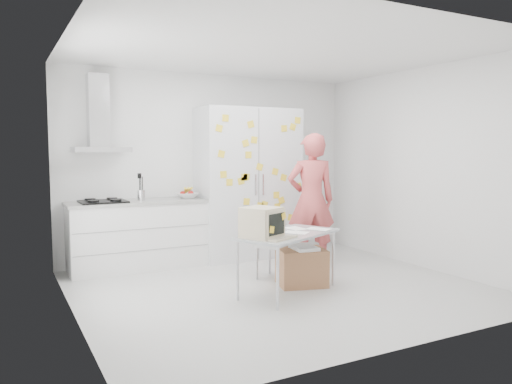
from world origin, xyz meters
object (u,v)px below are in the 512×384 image
desk (272,228)px  cardboard_box (302,266)px  person (311,200)px  chair (270,239)px

desk → cardboard_box: bearing=0.7°
person → chair: person is taller
person → desk: size_ratio=1.30×
chair → cardboard_box: (0.17, -0.48, -0.27)m
chair → cardboard_box: bearing=-102.4°
person → chair: size_ratio=2.09×
desk → cardboard_box: (0.55, 0.26, -0.53)m
person → desk: 1.60m
desk → chair: size_ratio=1.60×
person → desk: bearing=58.9°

